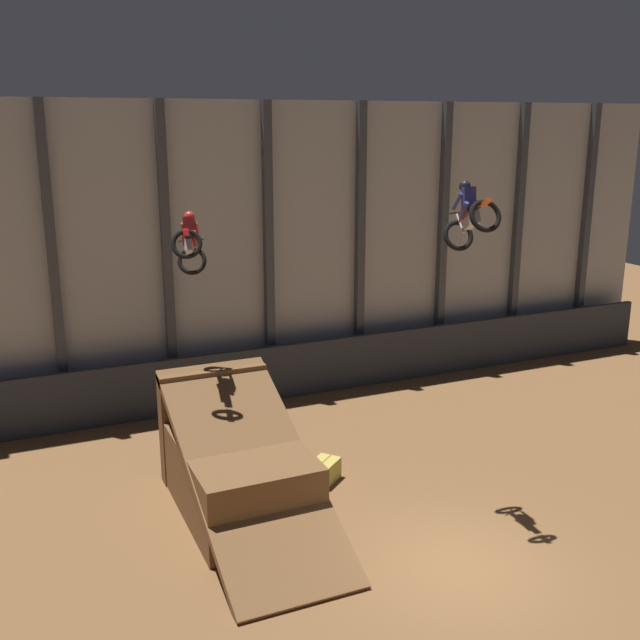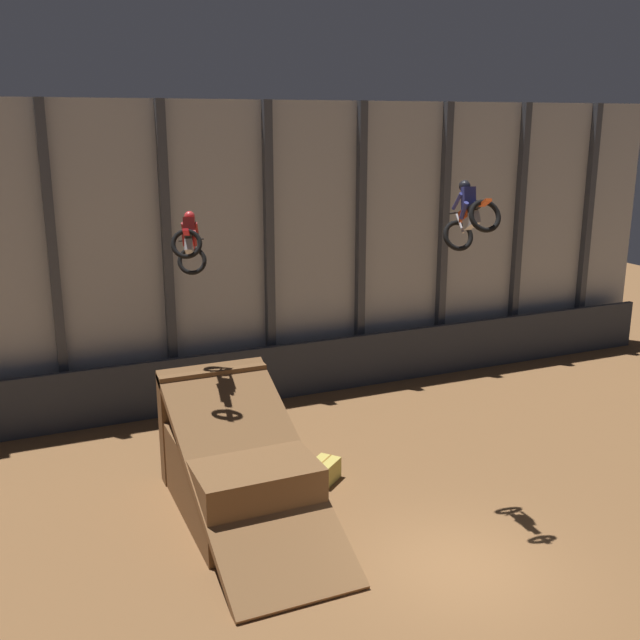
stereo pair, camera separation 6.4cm
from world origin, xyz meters
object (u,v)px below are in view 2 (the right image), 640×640
at_px(rider_bike_right_air, 470,216).
at_px(hay_bale_trackside, 324,471).
at_px(rider_bike_left_air, 189,244).
at_px(dirt_ramp, 236,466).

distance_m(rider_bike_right_air, hay_bale_trackside, 7.66).
xyz_separation_m(rider_bike_left_air, rider_bike_right_air, (5.31, -4.03, 0.86)).
bearing_deg(hay_bale_trackside, dirt_ramp, -173.54).
bearing_deg(dirt_ramp, rider_bike_left_air, 104.48).
relative_size(dirt_ramp, rider_bike_right_air, 3.70).
distance_m(dirt_ramp, hay_bale_trackside, 2.58).
relative_size(dirt_ramp, hay_bale_trackside, 6.09).
height_order(dirt_ramp, rider_bike_right_air, rider_bike_right_air).
bearing_deg(dirt_ramp, rider_bike_right_air, -24.80).
xyz_separation_m(dirt_ramp, hay_bale_trackside, (2.45, 0.28, -0.76)).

